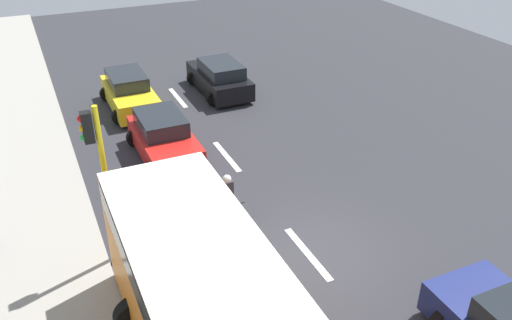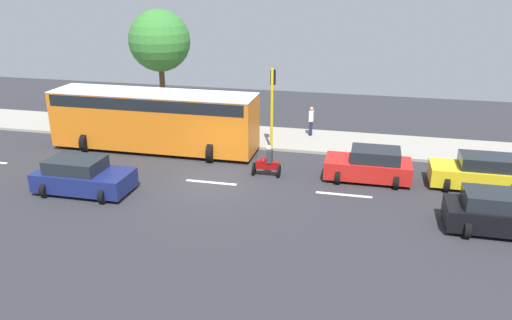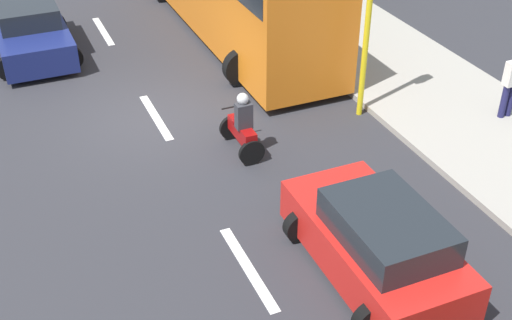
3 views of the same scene
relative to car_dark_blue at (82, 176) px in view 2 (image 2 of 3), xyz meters
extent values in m
cube|color=#2D2D33|center=(2.24, -5.10, -0.76)|extent=(40.00, 60.00, 0.10)
cube|color=#9E998E|center=(9.24, -5.10, -0.64)|extent=(4.00, 60.00, 0.15)
cube|color=white|center=(2.24, -17.10, -0.71)|extent=(0.20, 2.40, 0.01)
cube|color=white|center=(2.24, -11.10, -0.71)|extent=(0.20, 2.40, 0.01)
cube|color=white|center=(2.24, -5.10, -0.71)|extent=(0.20, 2.40, 0.01)
cube|color=white|center=(2.24, 0.90, -0.71)|extent=(0.20, 2.40, 0.01)
cube|color=navy|center=(0.00, -0.08, -0.15)|extent=(1.94, 4.12, 0.80)
cube|color=#1E2328|center=(0.00, 0.25, 0.53)|extent=(1.63, 2.31, 0.56)
cylinder|color=black|center=(0.86, -1.44, -0.39)|extent=(0.64, 0.22, 0.64)
cylinder|color=black|center=(-0.86, -1.44, -0.39)|extent=(0.64, 0.22, 0.64)
cylinder|color=black|center=(0.86, 1.28, -0.39)|extent=(0.64, 0.22, 0.64)
cylinder|color=black|center=(-0.86, 1.28, -0.39)|extent=(0.64, 0.22, 0.64)
cube|color=yellow|center=(4.41, -16.75, -0.15)|extent=(1.73, 4.02, 0.80)
cube|color=#1E2328|center=(4.41, -17.08, 0.53)|extent=(1.45, 2.25, 0.56)
cylinder|color=black|center=(3.66, -15.43, -0.39)|extent=(0.64, 0.22, 0.64)
cylinder|color=black|center=(5.17, -15.43, -0.39)|extent=(0.64, 0.22, 0.64)
cylinder|color=black|center=(3.66, -18.08, -0.39)|extent=(0.64, 0.22, 0.64)
cylinder|color=black|center=(5.17, -18.08, -0.39)|extent=(0.64, 0.22, 0.64)
cube|color=red|center=(4.24, -12.01, -0.15)|extent=(1.81, 3.88, 0.80)
cube|color=#1E2328|center=(4.24, -12.32, 0.53)|extent=(1.52, 2.17, 0.56)
cylinder|color=black|center=(3.45, -10.73, -0.39)|extent=(0.64, 0.22, 0.64)
cylinder|color=black|center=(5.04, -10.73, -0.39)|extent=(0.64, 0.22, 0.64)
cylinder|color=black|center=(3.45, -13.29, -0.39)|extent=(0.64, 0.22, 0.64)
cylinder|color=black|center=(5.04, -13.29, -0.39)|extent=(0.64, 0.22, 0.64)
cube|color=black|center=(0.26, -17.00, -0.15)|extent=(1.79, 4.13, 0.80)
cube|color=#1E2328|center=(0.26, -16.67, 0.53)|extent=(1.51, 2.31, 0.56)
cylinder|color=black|center=(1.05, -15.64, -0.39)|extent=(0.64, 0.22, 0.64)
cylinder|color=black|center=(-0.53, -15.64, -0.39)|extent=(0.64, 0.22, 0.64)
cube|color=orange|center=(5.99, -0.73, 0.94)|extent=(2.50, 11.00, 2.90)
cube|color=black|center=(5.99, -0.73, 2.04)|extent=(2.52, 10.56, 0.60)
cube|color=white|center=(5.99, -0.73, 2.41)|extent=(2.50, 11.00, 0.08)
cylinder|color=black|center=(4.89, 2.79, -0.21)|extent=(1.00, 0.30, 1.00)
cylinder|color=black|center=(7.09, 2.79, -0.21)|extent=(1.00, 0.30, 1.00)
cylinder|color=black|center=(4.89, -4.25, -0.21)|extent=(1.00, 0.30, 1.00)
cylinder|color=black|center=(7.09, -4.25, -0.21)|extent=(1.00, 0.30, 1.00)
cylinder|color=black|center=(3.62, -6.78, -0.41)|extent=(0.60, 0.10, 0.60)
cylinder|color=black|center=(3.62, -7.98, -0.41)|extent=(0.60, 0.10, 0.60)
cube|color=#990C0C|center=(3.62, -7.43, -0.16)|extent=(0.28, 1.10, 0.36)
sphere|color=#990C0C|center=(3.62, -7.23, 0.02)|extent=(0.32, 0.32, 0.32)
cylinder|color=black|center=(3.62, -6.88, 0.19)|extent=(0.55, 0.04, 0.04)
cube|color=#333338|center=(3.62, -7.53, 0.29)|extent=(0.36, 0.24, 0.60)
sphere|color=silver|center=(3.62, -7.48, 0.69)|extent=(0.26, 0.26, 0.26)
cylinder|color=#1E1E4C|center=(9.96, -8.65, -0.14)|extent=(0.16, 0.16, 0.85)
cylinder|color=#1E1E4C|center=(10.16, -8.65, -0.14)|extent=(0.16, 0.16, 0.85)
cube|color=silver|center=(10.06, -8.65, 0.59)|extent=(0.40, 0.24, 0.60)
sphere|color=tan|center=(10.06, -8.65, 1.02)|extent=(0.22, 0.22, 0.22)
cylinder|color=#3F3F3F|center=(8.33, -0.82, -0.14)|extent=(0.16, 0.16, 0.85)
cylinder|color=#3F3F3F|center=(8.53, -0.82, -0.14)|extent=(0.16, 0.16, 0.85)
cube|color=#2659B2|center=(8.43, -0.82, 0.59)|extent=(0.40, 0.24, 0.60)
sphere|color=tan|center=(8.43, -0.82, 1.02)|extent=(0.22, 0.22, 0.22)
cylinder|color=yellow|center=(6.99, -6.94, 1.54)|extent=(0.14, 0.14, 4.50)
cube|color=black|center=(7.21, -6.94, 3.29)|extent=(0.24, 0.24, 0.76)
sphere|color=red|center=(7.33, -6.94, 3.53)|extent=(0.16, 0.16, 0.16)
sphere|color=#F2A50C|center=(7.33, -6.94, 3.29)|extent=(0.16, 0.16, 0.16)
sphere|color=green|center=(7.33, -6.94, 3.05)|extent=(0.16, 0.16, 0.16)
cylinder|color=brown|center=(12.46, 1.53, 1.11)|extent=(0.36, 0.36, 3.64)
sphere|color=#387F33|center=(12.46, 1.53, 4.30)|extent=(3.92, 3.92, 3.92)
camera|label=1|loc=(8.22, 4.70, 8.63)|focal=37.40mm
camera|label=2|loc=(-17.71, -11.90, 8.11)|focal=34.91mm
camera|label=3|loc=(-1.22, -19.54, 7.61)|focal=47.35mm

